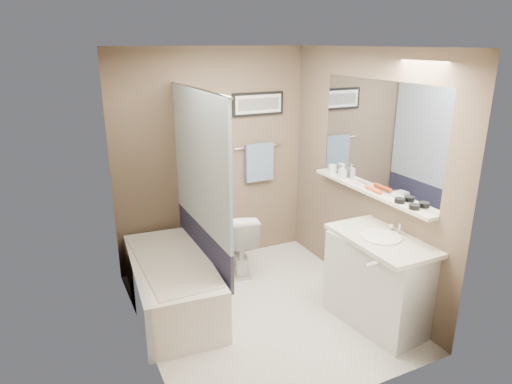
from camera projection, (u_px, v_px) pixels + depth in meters
name	position (u px, v px, depth m)	size (l,w,h in m)	color
ground	(263.00, 311.00, 4.34)	(2.50, 2.50, 0.00)	silver
ceiling	(264.00, 50.00, 3.60)	(2.20, 2.50, 0.04)	silver
wall_back	(213.00, 160.00, 5.02)	(2.20, 0.04, 2.40)	brown
wall_front	(350.00, 246.00, 2.92)	(2.20, 0.04, 2.40)	brown
wall_left	(139.00, 210.00, 3.52)	(0.04, 2.50, 2.40)	brown
wall_right	(363.00, 176.00, 4.41)	(0.04, 2.50, 2.40)	brown
tile_surround	(127.00, 214.00, 4.01)	(0.02, 1.55, 2.00)	tan
curtain_rod	(197.00, 89.00, 3.96)	(0.02, 0.02, 1.55)	silver
curtain_upper	(200.00, 161.00, 4.17)	(0.03, 1.45, 1.28)	white
curtain_lower	(203.00, 243.00, 4.42)	(0.03, 1.45, 0.36)	#27294A
mirror	(378.00, 136.00, 4.16)	(0.02, 1.60, 1.00)	silver
shelf	(368.00, 191.00, 4.30)	(0.12, 1.60, 0.03)	silver
towel_bar	(259.00, 147.00, 5.20)	(0.02, 0.02, 0.60)	silver
towel	(259.00, 162.00, 5.24)	(0.34, 0.05, 0.44)	#97BCDC
art_frame	(258.00, 104.00, 5.06)	(0.62, 0.03, 0.26)	black
art_mat	(259.00, 104.00, 5.05)	(0.56, 0.00, 0.20)	white
art_image	(259.00, 104.00, 5.05)	(0.50, 0.00, 0.13)	#595959
door	(413.00, 258.00, 3.20)	(0.80, 0.02, 2.00)	silver
door_handle	(371.00, 264.00, 3.10)	(0.02, 0.02, 0.10)	silver
bathtub	(172.00, 284.00, 4.32)	(0.70, 1.50, 0.50)	white
tub_rim	(171.00, 261.00, 4.24)	(0.56, 1.36, 0.02)	silver
toilet	(237.00, 241.00, 5.04)	(0.39, 0.68, 0.69)	white
vanity	(379.00, 283.00, 4.05)	(0.50, 0.90, 0.80)	silver
countertop	(382.00, 240.00, 3.92)	(0.54, 0.96, 0.04)	beige
sink_basin	(381.00, 237.00, 3.91)	(0.34, 0.34, 0.01)	white
faucet_spout	(400.00, 228.00, 3.98)	(0.02, 0.02, 0.10)	silver
faucet_knob	(392.00, 227.00, 4.07)	(0.05, 0.05, 0.05)	silver
candle_bowl_near	(414.00, 207.00, 3.79)	(0.09, 0.09, 0.04)	black
candle_bowl_far	(400.00, 201.00, 3.93)	(0.09, 0.09, 0.04)	black
hair_brush_front	(373.00, 189.00, 4.23)	(0.04, 0.04, 0.22)	#E14D1F
pink_comb	(355.00, 183.00, 4.48)	(0.03, 0.16, 0.01)	pink
glass_jar	(332.00, 169.00, 4.79)	(0.08, 0.08, 0.10)	silver
soap_bottle	(342.00, 172.00, 4.63)	(0.06, 0.06, 0.14)	#999999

